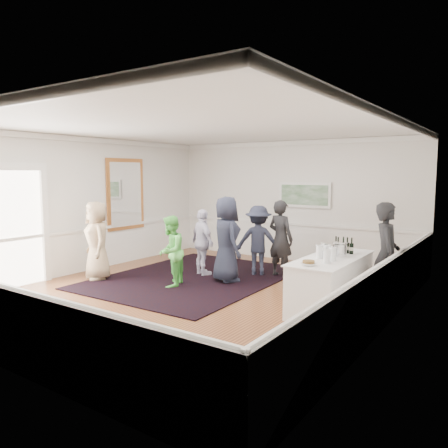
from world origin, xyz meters
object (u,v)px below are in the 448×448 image
Objects in this scene: serving_table at (331,283)px; bartender at (386,255)px; guest_dark_a at (258,241)px; guest_navy at (226,239)px; ice_bucket at (340,250)px; guest_tan at (97,241)px; guest_green at (171,251)px; guest_lilac at (203,242)px; guest_dark_b at (281,239)px; nut_bowl at (309,263)px.

bartender is (0.74, 0.66, 0.47)m from serving_table.
guest_navy reaches higher than guest_dark_a.
ice_bucket is at bearing -154.20° from guest_navy.
serving_table is 1.28× the size of guest_tan.
guest_green is 0.92× the size of guest_dark_a.
ice_bucket is at bearing -163.51° from guest_lilac.
bartender is 1.06× the size of guest_dark_b.
nut_bowl is at bearing -175.50° from guest_navy.
bartender is 1.25× the size of guest_green.
guest_dark_a reaches higher than guest_green.
serving_table is 2.43m from guest_dark_b.
bartender is at bearing 40.55° from guest_tan.
guest_lilac is 3.63m from nut_bowl.
bartender is at bearing -155.33° from guest_lilac.
guest_tan is at bearing -99.16° from guest_green.
guest_lilac reaches higher than guest_green.
guest_dark_b reaches higher than nut_bowl.
guest_green is at bearing 39.37° from guest_tan.
guest_lilac is 0.95× the size of guest_dark_a.
guest_lilac is at bearing 20.54° from guest_navy.
bartender is at bearing 61.84° from nut_bowl.
ice_bucket is at bearing 105.38° from bartender.
guest_green is (1.76, 0.44, -0.13)m from guest_tan.
guest_dark_b is 7.55× the size of nut_bowl.
guest_lilac is 6.61× the size of nut_bowl.
nut_bowl is (3.27, -1.55, 0.17)m from guest_lilac.
guest_navy is (2.47, 1.44, 0.06)m from guest_tan.
nut_bowl is (3.21, -0.38, 0.20)m from guest_green.
guest_tan is 4.97m from nut_bowl.
nut_bowl is at bearing 179.87° from guest_lilac.
guest_navy is at bearing 55.55° from guest_tan.
bartender is 5.98m from guest_tan.
guest_tan is 1.13× the size of guest_lilac.
guest_lilac is at bearing 159.80° from guest_green.
guest_navy is at bearing 121.29° from guest_green.
nut_bowl is at bearing 26.03° from guest_tan.
guest_dark_b is at bearing 125.45° from nut_bowl.
guest_tan is at bearing 49.07° from guest_dark_b.
guest_dark_a is at bearing 129.90° from guest_green.
guest_green is at bearing 118.29° from guest_lilac.
guest_dark_b is (-1.80, 1.58, 0.42)m from serving_table.
guest_dark_b reaches higher than ice_bucket.
guest_lilac is (-3.34, 0.70, 0.31)m from serving_table.
guest_navy reaches higher than bartender.
guest_tan is at bearing 63.62° from guest_navy.
guest_dark_a is at bearing 147.87° from serving_table.
guest_navy reaches higher than guest_lilac.
guest_tan is 3.61m from guest_dark_a.
guest_tan reaches higher than ice_bucket.
guest_dark_b reaches higher than guest_green.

